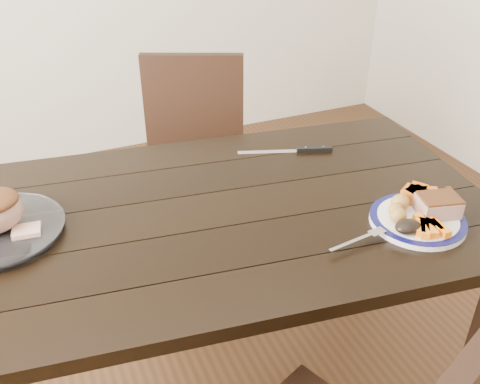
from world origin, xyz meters
name	(u,v)px	position (x,y,z in m)	size (l,w,h in m)	color
dining_table	(212,236)	(0.00, 0.00, 0.66)	(1.70, 1.10, 0.75)	black
chair_far	(194,157)	(0.19, 0.73, 0.52)	(0.56, 0.56, 0.93)	black
dinner_plate	(417,221)	(0.49, -0.28, 0.76)	(0.26, 0.26, 0.02)	white
plate_rim	(418,218)	(0.49, -0.28, 0.77)	(0.26, 0.26, 0.02)	#0E0E46
pork_slice	(438,206)	(0.55, -0.29, 0.79)	(0.11, 0.08, 0.05)	tan
roasted_potatoes	(398,208)	(0.45, -0.25, 0.79)	(0.09, 0.09, 0.04)	gold
carrot_batons	(429,227)	(0.47, -0.34, 0.78)	(0.08, 0.11, 0.02)	orange
pumpkin_wedges	(418,195)	(0.54, -0.21, 0.79)	(0.11, 0.09, 0.04)	orange
dark_mushroom	(408,226)	(0.42, -0.32, 0.79)	(0.07, 0.05, 0.03)	black
fork	(361,239)	(0.29, -0.30, 0.77)	(0.18, 0.04, 0.00)	silver
cut_slice	(27,231)	(-0.48, 0.06, 0.78)	(0.07, 0.06, 0.02)	tan
carving_knife	(303,150)	(0.41, 0.21, 0.76)	(0.31, 0.13, 0.01)	silver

